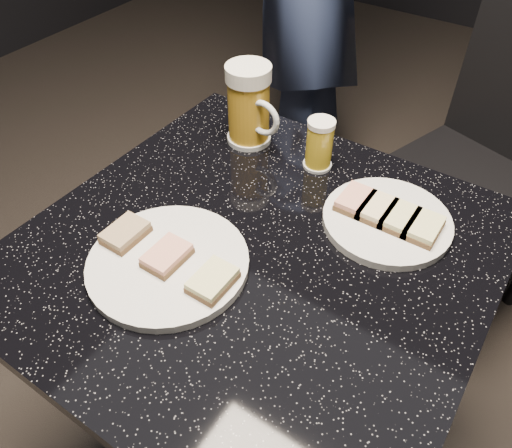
% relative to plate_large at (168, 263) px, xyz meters
% --- Properties ---
extents(floor, '(6.00, 6.00, 0.00)m').
position_rel_plate_large_xyz_m(floor, '(0.09, 0.11, -0.76)').
color(floor, black).
rests_on(floor, ground).
extents(plate_large, '(0.25, 0.25, 0.01)m').
position_rel_plate_large_xyz_m(plate_large, '(0.00, 0.00, 0.00)').
color(plate_large, silver).
rests_on(plate_large, table).
extents(plate_small, '(0.21, 0.21, 0.01)m').
position_rel_plate_large_xyz_m(plate_small, '(0.24, 0.27, 0.00)').
color(plate_small, silver).
rests_on(plate_small, table).
extents(table, '(0.70, 0.70, 0.75)m').
position_rel_plate_large_xyz_m(table, '(0.09, 0.11, -0.25)').
color(table, black).
rests_on(table, floor).
extents(beer_mug, '(0.12, 0.09, 0.16)m').
position_rel_plate_large_xyz_m(beer_mug, '(-0.09, 0.35, 0.07)').
color(beer_mug, silver).
rests_on(beer_mug, table).
extents(beer_tumbler, '(0.05, 0.05, 0.10)m').
position_rel_plate_large_xyz_m(beer_tumbler, '(0.07, 0.35, 0.04)').
color(beer_tumbler, silver).
rests_on(beer_tumbler, table).
extents(chair, '(0.56, 0.56, 0.89)m').
position_rel_plate_large_xyz_m(chair, '(0.31, 0.91, -0.25)').
color(chair, black).
rests_on(chair, floor).
extents(canapes_on_plate_large, '(0.22, 0.07, 0.02)m').
position_rel_plate_large_xyz_m(canapes_on_plate_large, '(-0.00, 0.00, 0.02)').
color(canapes_on_plate_large, '#4C3521').
rests_on(canapes_on_plate_large, plate_large).
extents(canapes_on_plate_small, '(0.17, 0.07, 0.02)m').
position_rel_plate_large_xyz_m(canapes_on_plate_small, '(0.24, 0.27, 0.02)').
color(canapes_on_plate_small, '#4C3521').
rests_on(canapes_on_plate_small, plate_small).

